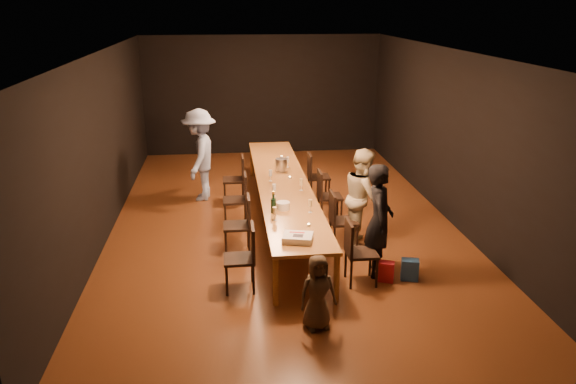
{
  "coord_description": "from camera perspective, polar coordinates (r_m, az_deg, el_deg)",
  "views": [
    {
      "loc": [
        -0.97,
        -9.36,
        3.77
      ],
      "look_at": [
        -0.05,
        -1.26,
        1.0
      ],
      "focal_mm": 35.0,
      "sensor_mm": 36.0,
      "label": 1
    }
  ],
  "objects": [
    {
      "name": "chair_right_1",
      "position": [
        8.99,
        5.69,
        -2.89
      ],
      "size": [
        0.42,
        0.42,
        0.93
      ],
      "primitive_type": null,
      "rotation": [
        0.0,
        0.0,
        -1.57
      ],
      "color": "black",
      "rests_on": "ground"
    },
    {
      "name": "chair_left_2",
      "position": [
        9.92,
        -5.41,
        -0.76
      ],
      "size": [
        0.42,
        0.42,
        0.93
      ],
      "primitive_type": null,
      "rotation": [
        0.0,
        0.0,
        1.57
      ],
      "color": "black",
      "rests_on": "ground"
    },
    {
      "name": "woman_tan",
      "position": [
        9.09,
        7.66,
        -0.5
      ],
      "size": [
        0.68,
        0.83,
        1.59
      ],
      "primitive_type": "imported",
      "rotation": [
        0.0,
        0.0,
        1.47
      ],
      "color": "beige",
      "rests_on": "ground"
    },
    {
      "name": "tealight_far",
      "position": [
        11.48,
        -0.65,
        3.61
      ],
      "size": [
        0.05,
        0.05,
        0.03
      ],
      "primitive_type": "cylinder",
      "color": "#B2B7B2",
      "rests_on": "table"
    },
    {
      "name": "birthday_cake",
      "position": [
        7.47,
        1.0,
        -4.68
      ],
      "size": [
        0.46,
        0.4,
        0.09
      ],
      "rotation": [
        0.0,
        0.0,
        -0.26
      ],
      "color": "white",
      "rests_on": "table"
    },
    {
      "name": "woman_birthday",
      "position": [
        8.07,
        9.25,
        -2.85
      ],
      "size": [
        0.51,
        0.67,
        1.66
      ],
      "primitive_type": "imported",
      "rotation": [
        0.0,
        0.0,
        1.37
      ],
      "color": "black",
      "rests_on": "ground"
    },
    {
      "name": "wineglass_5",
      "position": [
        10.77,
        -0.04,
        3.06
      ],
      "size": [
        0.06,
        0.06,
        0.21
      ],
      "primitive_type": null,
      "color": "silver",
      "rests_on": "table"
    },
    {
      "name": "plate_stack",
      "position": [
        8.59,
        -0.5,
        -1.4
      ],
      "size": [
        0.21,
        0.21,
        0.12
      ],
      "primitive_type": "cylinder",
      "rotation": [
        0.0,
        0.0,
        0.02
      ],
      "color": "white",
      "rests_on": "table"
    },
    {
      "name": "gift_bag_blue",
      "position": [
        8.24,
        12.27,
        -7.7
      ],
      "size": [
        0.28,
        0.22,
        0.31
      ],
      "primitive_type": "cube",
      "rotation": [
        0.0,
        0.0,
        -0.27
      ],
      "color": "#275BAB",
      "rests_on": "ground"
    },
    {
      "name": "gift_bag_red",
      "position": [
        8.13,
        9.83,
        -7.96
      ],
      "size": [
        0.28,
        0.22,
        0.3
      ],
      "primitive_type": "cube",
      "rotation": [
        0.0,
        0.0,
        -0.38
      ],
      "color": "red",
      "rests_on": "ground"
    },
    {
      "name": "champagne_bottle",
      "position": [
        8.41,
        -1.49,
        -1.02
      ],
      "size": [
        0.08,
        0.08,
        0.34
      ],
      "primitive_type": null,
      "rotation": [
        0.0,
        0.0,
        0.03
      ],
      "color": "black",
      "rests_on": "table"
    },
    {
      "name": "chair_right_2",
      "position": [
        10.09,
        4.29,
        -0.4
      ],
      "size": [
        0.42,
        0.42,
        0.93
      ],
      "primitive_type": null,
      "rotation": [
        0.0,
        0.0,
        -1.57
      ],
      "color": "black",
      "rests_on": "ground"
    },
    {
      "name": "ground",
      "position": [
        10.13,
        -0.51,
        -3.06
      ],
      "size": [
        10.0,
        10.0,
        0.0
      ],
      "primitive_type": "plane",
      "color": "#422610",
      "rests_on": "ground"
    },
    {
      "name": "wineglass_0",
      "position": [
        8.14,
        -1.36,
        -2.23
      ],
      "size": [
        0.06,
        0.06,
        0.21
      ],
      "primitive_type": null,
      "color": "beige",
      "rests_on": "table"
    },
    {
      "name": "chair_right_0",
      "position": [
        7.91,
        7.49,
        -6.07
      ],
      "size": [
        0.42,
        0.42,
        0.93
      ],
      "primitive_type": null,
      "rotation": [
        0.0,
        0.0,
        -1.57
      ],
      "color": "black",
      "rests_on": "ground"
    },
    {
      "name": "room_shell",
      "position": [
        9.56,
        -0.55,
        8.58
      ],
      "size": [
        6.04,
        10.04,
        3.02
      ],
      "color": "black",
      "rests_on": "ground"
    },
    {
      "name": "chair_left_3",
      "position": [
        11.06,
        -5.56,
        1.31
      ],
      "size": [
        0.42,
        0.42,
        0.93
      ],
      "primitive_type": null,
      "rotation": [
        0.0,
        0.0,
        1.57
      ],
      "color": "black",
      "rests_on": "ground"
    },
    {
      "name": "wineglass_2",
      "position": [
        9.15,
        -1.41,
        0.2
      ],
      "size": [
        0.06,
        0.06,
        0.21
      ],
      "primitive_type": null,
      "color": "silver",
      "rests_on": "table"
    },
    {
      "name": "wineglass_3",
      "position": [
        9.43,
        1.36,
        0.75
      ],
      "size": [
        0.06,
        0.06,
        0.21
      ],
      "primitive_type": null,
      "color": "beige",
      "rests_on": "table"
    },
    {
      "name": "tealight_near",
      "position": [
        7.97,
        2.1,
        -3.38
      ],
      "size": [
        0.05,
        0.05,
        0.03
      ],
      "primitive_type": "cylinder",
      "color": "#B2B7B2",
      "rests_on": "table"
    },
    {
      "name": "ice_bucket",
      "position": [
        10.52,
        -0.7,
        2.78
      ],
      "size": [
        0.24,
        0.24,
        0.24
      ],
      "primitive_type": "cylinder",
      "rotation": [
        0.0,
        0.0,
        -0.12
      ],
      "color": "#BDBCC1",
      "rests_on": "table"
    },
    {
      "name": "chair_right_3",
      "position": [
        11.21,
        3.16,
        1.6
      ],
      "size": [
        0.42,
        0.42,
        0.93
      ],
      "primitive_type": null,
      "rotation": [
        0.0,
        0.0,
        -1.57
      ],
      "color": "black",
      "rests_on": "ground"
    },
    {
      "name": "man_blue",
      "position": [
        11.19,
        -8.95,
        3.73
      ],
      "size": [
        0.85,
        1.26,
        1.82
      ],
      "primitive_type": "imported",
      "rotation": [
        0.0,
        0.0,
        -1.73
      ],
      "color": "#8DA7DB",
      "rests_on": "ground"
    },
    {
      "name": "wineglass_1",
      "position": [
        8.44,
        2.27,
        -1.44
      ],
      "size": [
        0.06,
        0.06,
        0.21
      ],
      "primitive_type": null,
      "color": "beige",
      "rests_on": "table"
    },
    {
      "name": "tealight_mid",
      "position": [
        10.1,
        0.19,
        1.47
      ],
      "size": [
        0.05,
        0.05,
        0.03
      ],
      "primitive_type": "cylinder",
      "color": "#B2B7B2",
      "rests_on": "table"
    },
    {
      "name": "wineglass_4",
      "position": [
        9.92,
        -1.79,
        1.68
      ],
      "size": [
        0.06,
        0.06,
        0.21
      ],
      "primitive_type": null,
      "color": "silver",
      "rests_on": "table"
    },
    {
      "name": "chair_left_0",
      "position": [
        7.7,
        -4.98,
        -6.7
      ],
      "size": [
        0.42,
        0.42,
        0.93
      ],
      "primitive_type": null,
      "rotation": [
        0.0,
        0.0,
        1.57
      ],
      "color": "black",
      "rests_on": "ground"
    },
    {
      "name": "table",
      "position": [
        9.89,
        -0.52,
        0.71
      ],
      "size": [
        0.9,
        6.0,
        0.75
      ],
      "color": "brown",
      "rests_on": "ground"
    },
    {
      "name": "child",
      "position": [
        6.82,
        3.04,
        -10.14
      ],
      "size": [
        0.51,
        0.38,
        0.95
      ],
      "primitive_type": "imported",
      "rotation": [
        0.0,
        0.0,
        0.19
      ],
      "color": "#463727",
      "rests_on": "ground"
    },
    {
      "name": "chair_left_1",
      "position": [
        8.8,
        -5.22,
        -3.36
      ],
      "size": [
        0.42,
        0.42,
        0.93
      ],
      "primitive_type": null,
      "rotation": [
        0.0,
        0.0,
        1.57
      ],
      "color": "black",
      "rests_on": "ground"
    }
  ]
}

